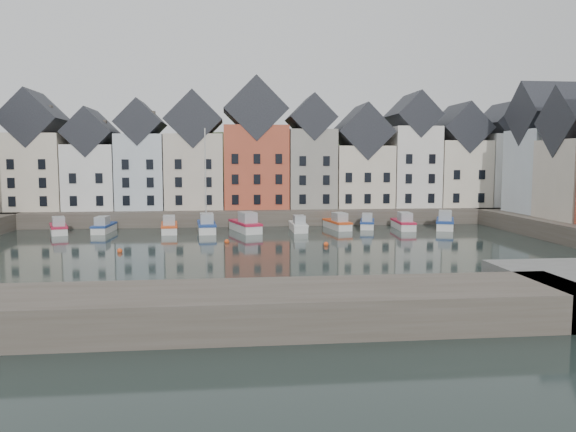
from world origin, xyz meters
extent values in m
plane|color=black|center=(0.00, 0.00, 0.00)|extent=(260.00, 260.00, 0.00)
cube|color=#4C453A|center=(0.00, 30.00, 1.00)|extent=(90.00, 16.00, 2.00)
cube|color=#4C453A|center=(-10.00, -22.00, 1.00)|extent=(50.00, 6.00, 2.00)
ellipsoid|color=#2B371B|center=(0.00, 56.00, -18.00)|extent=(153.60, 70.40, 64.00)
sphere|color=black|center=(-13.94, 50.93, 8.70)|extent=(5.77, 5.77, 5.77)
sphere|color=black|center=(24.86, 60.75, 8.12)|extent=(5.27, 5.27, 5.27)
sphere|color=black|center=(31.82, 54.20, 7.88)|extent=(5.07, 5.07, 5.07)
sphere|color=black|center=(14.28, 55.19, 7.82)|extent=(5.01, 5.01, 5.01)
sphere|color=black|center=(-37.67, 56.61, 6.57)|extent=(3.94, 3.94, 3.94)
sphere|color=black|center=(28.33, 60.25, 8.05)|extent=(5.21, 5.21, 5.21)
sphere|color=black|center=(1.99, 58.64, 8.32)|extent=(5.45, 5.45, 5.45)
sphere|color=black|center=(37.80, 48.31, 7.21)|extent=(4.49, 4.49, 4.49)
cube|color=#EFE1C8|center=(-29.17, 28.00, 7.04)|extent=(7.67, 8.00, 10.07)
cube|color=black|center=(-29.17, 28.00, 13.97)|extent=(7.67, 8.16, 7.67)
cube|color=white|center=(-21.90, 28.00, 6.30)|extent=(6.56, 8.00, 8.61)
cube|color=black|center=(-21.90, 28.00, 12.23)|extent=(6.56, 8.16, 6.56)
cube|color=silver|center=(-15.37, 28.00, 7.01)|extent=(6.20, 8.00, 10.02)
cube|color=black|center=(-15.37, 28.00, 13.55)|extent=(6.20, 8.16, 6.20)
cube|color=beige|center=(-8.27, 28.00, 7.04)|extent=(7.70, 8.00, 10.08)
cube|color=black|center=(-8.27, 28.00, 13.98)|extent=(7.70, 8.16, 7.70)
cube|color=#C25137|center=(0.07, 28.00, 7.64)|extent=(8.69, 8.00, 11.28)
cube|color=black|center=(0.07, 28.00, 15.43)|extent=(8.69, 8.16, 8.69)
cube|color=gray|center=(7.78, 28.00, 7.39)|extent=(6.43, 8.00, 10.78)
cube|color=black|center=(7.78, 28.00, 14.37)|extent=(6.43, 8.16, 6.43)
cube|color=beige|center=(15.08, 28.00, 6.28)|extent=(7.88, 8.00, 8.56)
cube|color=black|center=(15.08, 28.00, 12.51)|extent=(7.88, 8.16, 7.88)
cube|color=white|center=(22.42, 28.00, 7.64)|extent=(6.50, 8.00, 11.27)
cube|color=black|center=(22.42, 28.00, 14.88)|extent=(6.50, 8.16, 6.50)
cube|color=#EFE1C8|center=(29.43, 28.00, 6.66)|extent=(7.23, 8.00, 9.32)
cube|color=black|center=(29.43, 28.00, 13.11)|extent=(7.23, 8.16, 7.23)
cube|color=white|center=(36.28, 28.00, 7.16)|extent=(6.18, 8.00, 10.32)
cube|color=black|center=(36.28, 28.00, 13.85)|extent=(6.18, 8.16, 6.18)
cube|color=silver|center=(36.00, 16.26, 7.19)|extent=(7.47, 8.00, 10.38)
cube|color=black|center=(36.00, 16.26, 14.36)|extent=(7.62, 8.00, 8.00)
sphere|color=#E64C1B|center=(-4.00, 8.00, 0.15)|extent=(0.50, 0.50, 0.50)
sphere|color=#E64C1B|center=(6.00, 5.00, 0.15)|extent=(0.50, 0.50, 0.50)
sphere|color=#E64C1B|center=(-14.00, 3.00, 0.15)|extent=(0.50, 0.50, 0.50)
cube|color=silver|center=(-23.79, 17.93, 0.33)|extent=(3.43, 5.95, 1.05)
cube|color=#BD1B3B|center=(-23.79, 17.93, 0.90)|extent=(3.56, 6.09, 0.24)
cube|color=#999EA1|center=(-23.52, 17.12, 1.47)|extent=(1.99, 2.59, 1.14)
cube|color=silver|center=(-18.64, 18.49, 0.32)|extent=(1.99, 5.64, 1.02)
cube|color=navy|center=(-18.64, 18.49, 0.88)|extent=(2.09, 5.75, 0.23)
cube|color=#999EA1|center=(-18.69, 17.66, 1.43)|extent=(1.42, 2.29, 1.11)
cube|color=silver|center=(-10.84, 17.38, 0.34)|extent=(2.30, 6.02, 1.08)
cube|color=#E64C1B|center=(-10.84, 17.38, 0.93)|extent=(2.41, 6.14, 0.24)
cube|color=#999EA1|center=(-10.76, 16.50, 1.52)|extent=(1.58, 2.47, 1.18)
cube|color=silver|center=(-6.43, 17.45, 0.38)|extent=(2.43, 6.62, 1.19)
cube|color=navy|center=(-6.43, 17.45, 1.03)|extent=(2.55, 6.76, 0.27)
cube|color=#999EA1|center=(-6.35, 16.48, 1.68)|extent=(1.71, 2.70, 1.30)
cylinder|color=silver|center=(-6.47, 18.10, 6.49)|extent=(0.15, 0.15, 11.90)
cube|color=silver|center=(-1.77, 17.31, 0.40)|extent=(3.85, 7.14, 1.25)
cube|color=#BD1B3B|center=(-1.77, 17.31, 1.08)|extent=(4.00, 7.31, 0.29)
cube|color=#999EA1|center=(-1.49, 16.32, 1.77)|extent=(2.29, 3.07, 1.37)
cube|color=silver|center=(4.72, 17.20, 0.32)|extent=(1.67, 5.53, 1.01)
cube|color=silver|center=(4.72, 17.20, 0.87)|extent=(1.76, 5.64, 0.23)
cube|color=#999EA1|center=(4.72, 16.37, 1.43)|extent=(1.29, 2.21, 1.10)
cube|color=silver|center=(9.86, 18.74, 0.35)|extent=(2.69, 6.12, 1.08)
cube|color=#E64C1B|center=(9.86, 18.74, 0.94)|extent=(2.80, 6.25, 0.25)
cube|color=#999EA1|center=(10.00, 17.87, 1.53)|extent=(1.74, 2.55, 1.18)
cube|color=silver|center=(13.89, 19.25, 0.32)|extent=(2.96, 5.64, 0.99)
cube|color=navy|center=(13.89, 19.25, 0.86)|extent=(3.08, 5.77, 0.23)
cube|color=#999EA1|center=(13.68, 18.47, 1.40)|extent=(1.78, 2.41, 1.08)
cube|color=silver|center=(18.10, 17.71, 0.35)|extent=(2.28, 6.18, 1.11)
cube|color=#BD1B3B|center=(18.10, 17.71, 0.96)|extent=(2.39, 6.31, 0.25)
cube|color=#999EA1|center=(18.03, 16.80, 1.57)|extent=(1.60, 2.53, 1.21)
cube|color=silver|center=(23.49, 17.47, 0.38)|extent=(4.29, 6.83, 1.20)
cube|color=navy|center=(23.49, 17.47, 1.04)|extent=(4.45, 6.99, 0.27)
cube|color=#999EA1|center=(23.12, 16.56, 1.70)|extent=(2.41, 3.01, 1.31)
camera|label=1|loc=(-3.96, -50.43, 8.67)|focal=35.00mm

